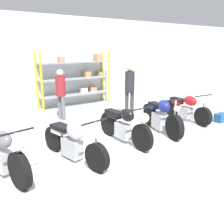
# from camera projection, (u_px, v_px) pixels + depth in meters

# --- Properties ---
(ground_plane) EXTENTS (30.00, 30.00, 0.00)m
(ground_plane) POSITION_uv_depth(u_px,v_px,m) (121.00, 141.00, 6.49)
(ground_plane) COLOR silver
(back_wall) EXTENTS (30.00, 0.08, 3.60)m
(back_wall) POSITION_uv_depth(u_px,v_px,m) (48.00, 62.00, 9.79)
(back_wall) COLOR silver
(back_wall) RESTS_ON ground_plane
(shelving_rack) EXTENTS (3.10, 0.63, 2.21)m
(shelving_rack) POSITION_uv_depth(u_px,v_px,m) (79.00, 77.00, 10.32)
(shelving_rack) COLOR gold
(shelving_rack) RESTS_ON ground_plane
(motorcycle_grey) EXTENTS (0.70, 2.01, 1.03)m
(motorcycle_grey) POSITION_uv_depth(u_px,v_px,m) (3.00, 153.00, 4.65)
(motorcycle_grey) COLOR black
(motorcycle_grey) RESTS_ON ground_plane
(motorcycle_white) EXTENTS (0.70, 2.07, 1.03)m
(motorcycle_white) POSITION_uv_depth(u_px,v_px,m) (73.00, 140.00, 5.29)
(motorcycle_white) COLOR black
(motorcycle_white) RESTS_ON ground_plane
(motorcycle_black) EXTENTS (0.70, 2.01, 1.03)m
(motorcycle_black) POSITION_uv_depth(u_px,v_px,m) (124.00, 125.00, 6.29)
(motorcycle_black) COLOR black
(motorcycle_black) RESTS_ON ground_plane
(motorcycle_blue) EXTENTS (0.83, 2.05, 1.08)m
(motorcycle_blue) POSITION_uv_depth(u_px,v_px,m) (161.00, 117.00, 7.13)
(motorcycle_blue) COLOR black
(motorcycle_blue) RESTS_ON ground_plane
(motorcycle_red) EXTENTS (0.74, 1.96, 0.97)m
(motorcycle_red) POSITION_uv_depth(u_px,v_px,m) (187.00, 108.00, 8.22)
(motorcycle_red) COLOR black
(motorcycle_red) RESTS_ON ground_plane
(person_browsing) EXTENTS (0.38, 0.38, 1.68)m
(person_browsing) POSITION_uv_depth(u_px,v_px,m) (61.00, 91.00, 8.21)
(person_browsing) COLOR #595960
(person_browsing) RESTS_ON ground_plane
(person_near_rack) EXTENTS (0.45, 0.45, 1.83)m
(person_near_rack) POSITION_uv_depth(u_px,v_px,m) (130.00, 86.00, 8.43)
(person_near_rack) COLOR #38332D
(person_near_rack) RESTS_ON ground_plane
(toolbox) EXTENTS (0.44, 0.26, 0.28)m
(toolbox) POSITION_uv_depth(u_px,v_px,m) (221.00, 118.00, 8.16)
(toolbox) COLOR #1E4C8C
(toolbox) RESTS_ON ground_plane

